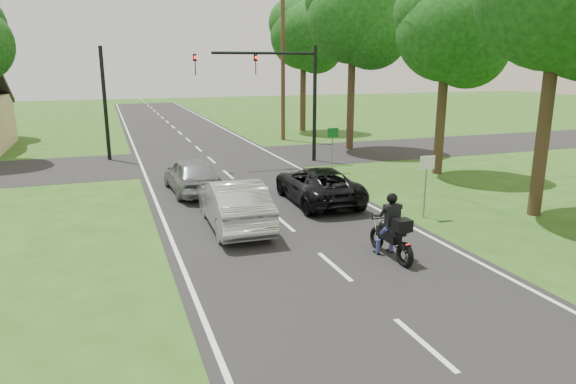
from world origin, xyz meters
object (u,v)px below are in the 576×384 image
object	(u,v)px
dark_suv	(317,184)
sign_green	(333,139)
sign_white	(427,172)
silver_sedan	(234,203)
utility_pole_far	(283,64)
silver_suv	(192,175)
traffic_signal	(281,83)
motorcycle_rider	(392,233)

from	to	relation	value
dark_suv	sign_green	world-z (taller)	sign_green
sign_white	silver_sedan	bearing A→B (deg)	169.78
dark_suv	utility_pole_far	size ratio (longest dim) A/B	0.48
dark_suv	silver_sedan	size ratio (longest dim) A/B	1.02
silver_suv	utility_pole_far	xyz separation A→B (m)	(8.36, 12.90, 4.34)
utility_pole_far	sign_green	world-z (taller)	utility_pole_far
silver_sedan	sign_green	size ratio (longest dim) A/B	2.20
silver_sedan	sign_green	bearing A→B (deg)	-131.95
traffic_signal	utility_pole_far	distance (m)	8.55
motorcycle_rider	sign_white	xyz separation A→B (m)	(3.00, 2.92, 0.89)
silver_suv	traffic_signal	xyz separation A→B (m)	(5.49, 4.90, 3.40)
motorcycle_rider	silver_suv	size ratio (longest dim) A/B	0.49
silver_sedan	silver_suv	world-z (taller)	silver_sedan
traffic_signal	sign_white	xyz separation A→B (m)	(1.36, -11.02, -2.54)
silver_sedan	sign_white	world-z (taller)	sign_white
utility_pole_far	motorcycle_rider	bearing A→B (deg)	-101.59
dark_suv	silver_suv	size ratio (longest dim) A/B	1.12
sign_white	sign_green	distance (m)	8.00
sign_green	traffic_signal	bearing A→B (deg)	117.38
motorcycle_rider	dark_suv	bearing A→B (deg)	86.01
dark_suv	traffic_signal	distance (m)	8.74
traffic_signal	motorcycle_rider	bearing A→B (deg)	-96.69
silver_sedan	traffic_signal	xyz separation A→B (m)	(4.96, 9.88, 3.35)
dark_suv	silver_suv	distance (m)	5.19
silver_suv	utility_pole_far	world-z (taller)	utility_pole_far
sign_green	silver_sedan	bearing A→B (deg)	-133.55
silver_sedan	utility_pole_far	size ratio (longest dim) A/B	0.47
silver_sedan	sign_white	distance (m)	6.47
silver_suv	sign_green	distance (m)	7.35
silver_suv	traffic_signal	bearing A→B (deg)	-141.46
traffic_signal	utility_pole_far	size ratio (longest dim) A/B	0.64
sign_green	motorcycle_rider	bearing A→B (deg)	-106.33
traffic_signal	sign_green	world-z (taller)	traffic_signal
motorcycle_rider	traffic_signal	bearing A→B (deg)	82.72
motorcycle_rider	dark_suv	xyz separation A→B (m)	(0.36, 6.01, -0.03)
traffic_signal	sign_green	xyz separation A→B (m)	(1.56, -3.02, -2.54)
silver_sedan	traffic_signal	size ratio (longest dim) A/B	0.73
dark_suv	silver_sedan	world-z (taller)	silver_sedan
silver_suv	utility_pole_far	bearing A→B (deg)	-126.11
sign_white	sign_green	size ratio (longest dim) A/B	1.00
utility_pole_far	silver_suv	bearing A→B (deg)	-122.93
motorcycle_rider	silver_sedan	world-z (taller)	motorcycle_rider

